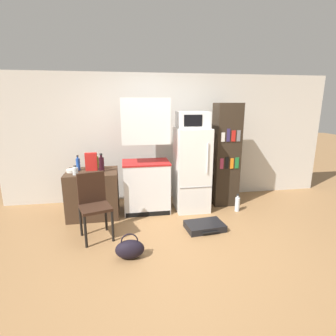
# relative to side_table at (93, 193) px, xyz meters

# --- Properties ---
(ground_plane) EXTENTS (24.00, 24.00, 0.00)m
(ground_plane) POSITION_rel_side_table_xyz_m (1.27, -1.27, -0.39)
(ground_plane) COLOR olive
(wall_back) EXTENTS (6.40, 0.10, 2.42)m
(wall_back) POSITION_rel_side_table_xyz_m (1.47, 0.73, 0.82)
(wall_back) COLOR beige
(wall_back) RESTS_ON ground_plane
(side_table) EXTENTS (0.83, 0.67, 0.78)m
(side_table) POSITION_rel_side_table_xyz_m (0.00, 0.00, 0.00)
(side_table) COLOR #422D1E
(side_table) RESTS_ON ground_plane
(kitchen_hutch) EXTENTS (0.80, 0.57, 1.96)m
(kitchen_hutch) POSITION_rel_side_table_xyz_m (0.91, 0.05, 0.53)
(kitchen_hutch) COLOR white
(kitchen_hutch) RESTS_ON ground_plane
(refrigerator) EXTENTS (0.57, 0.65, 1.46)m
(refrigerator) POSITION_rel_side_table_xyz_m (1.71, 0.02, 0.34)
(refrigerator) COLOR white
(refrigerator) RESTS_ON ground_plane
(microwave) EXTENTS (0.52, 0.43, 0.27)m
(microwave) POSITION_rel_side_table_xyz_m (1.71, 0.02, 1.21)
(microwave) COLOR silver
(microwave) RESTS_ON refrigerator
(bookshelf) EXTENTS (0.45, 0.38, 1.88)m
(bookshelf) POSITION_rel_side_table_xyz_m (2.39, 0.15, 0.55)
(bookshelf) COLOR #2D2319
(bookshelf) RESTS_ON ground_plane
(bottle_olive_oil) EXTENTS (0.07, 0.07, 0.24)m
(bottle_olive_oil) POSITION_rel_side_table_xyz_m (0.06, 0.27, 0.49)
(bottle_olive_oil) COLOR #566619
(bottle_olive_oil) RESTS_ON side_table
(bottle_blue_soda) EXTENTS (0.07, 0.07, 0.26)m
(bottle_blue_soda) POSITION_rel_side_table_xyz_m (-0.22, 0.10, 0.50)
(bottle_blue_soda) COLOR #1E47A3
(bottle_blue_soda) RESTS_ON side_table
(bottle_wine_dark) EXTENTS (0.09, 0.09, 0.30)m
(bottle_wine_dark) POSITION_rel_side_table_xyz_m (0.17, -0.05, 0.52)
(bottle_wine_dark) COLOR black
(bottle_wine_dark) RESTS_ON side_table
(bottle_clear_short) EXTENTS (0.09, 0.09, 0.15)m
(bottle_clear_short) POSITION_rel_side_table_xyz_m (-0.22, -0.18, 0.45)
(bottle_clear_short) COLOR silver
(bottle_clear_short) RESTS_ON side_table
(bowl) EXTENTS (0.17, 0.17, 0.05)m
(bowl) POSITION_rel_side_table_xyz_m (-0.31, -0.00, 0.41)
(bowl) COLOR silver
(bowl) RESTS_ON side_table
(cereal_box) EXTENTS (0.19, 0.07, 0.30)m
(cereal_box) POSITION_rel_side_table_xyz_m (-0.00, 0.05, 0.54)
(cereal_box) COLOR red
(cereal_box) RESTS_ON side_table
(chair) EXTENTS (0.50, 0.51, 0.93)m
(chair) POSITION_rel_side_table_xyz_m (0.09, -0.76, 0.16)
(chair) COLOR black
(chair) RESTS_ON ground_plane
(suitcase_large_flat) EXTENTS (0.60, 0.45, 0.10)m
(suitcase_large_flat) POSITION_rel_side_table_xyz_m (1.71, -0.83, -0.34)
(suitcase_large_flat) COLOR black
(suitcase_large_flat) RESTS_ON ground_plane
(handbag) EXTENTS (0.36, 0.20, 0.33)m
(handbag) POSITION_rel_side_table_xyz_m (0.57, -1.42, -0.26)
(handbag) COLOR black
(handbag) RESTS_ON ground_plane
(water_bottle_front) EXTENTS (0.08, 0.08, 0.32)m
(water_bottle_front) POSITION_rel_side_table_xyz_m (2.49, -0.25, -0.26)
(water_bottle_front) COLOR silver
(water_bottle_front) RESTS_ON ground_plane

